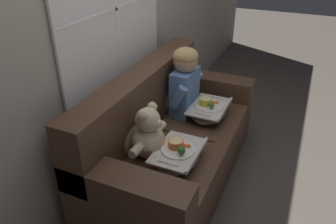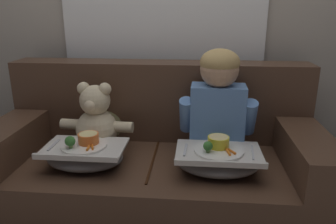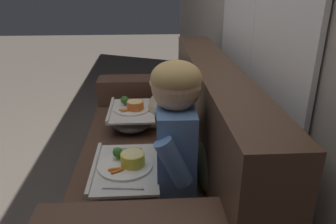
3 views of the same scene
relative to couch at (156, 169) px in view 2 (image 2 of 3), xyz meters
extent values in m
plane|color=#4C443D|center=(0.00, -0.06, -0.35)|extent=(14.00, 14.00, 0.00)
cube|color=#A89E8E|center=(0.00, 0.48, 0.95)|extent=(8.00, 0.05, 2.60)
cube|color=#4C3323|center=(0.00, -0.06, -0.12)|extent=(1.83, 0.85, 0.46)
cube|color=#4C3323|center=(0.00, 0.25, 0.35)|extent=(1.83, 0.22, 0.49)
cube|color=#4C3323|center=(-0.81, -0.06, 0.21)|extent=(0.22, 0.85, 0.19)
cube|color=#4C3323|center=(0.81, -0.06, 0.21)|extent=(0.22, 0.85, 0.19)
cube|color=#32190A|center=(0.00, -0.08, 0.11)|extent=(0.01, 0.59, 0.01)
ellipsoid|color=#898456|center=(0.35, 0.18, 0.27)|extent=(0.34, 0.17, 0.36)
ellipsoid|color=#898456|center=(-0.35, 0.18, 0.27)|extent=(0.33, 0.16, 0.34)
cube|color=#5B84BC|center=(0.35, 0.01, 0.31)|extent=(0.30, 0.17, 0.40)
sphere|color=tan|center=(0.35, 0.01, 0.60)|extent=(0.21, 0.21, 0.21)
ellipsoid|color=tan|center=(0.35, 0.01, 0.64)|extent=(0.21, 0.21, 0.15)
cylinder|color=#5B84BC|center=(0.18, 0.00, 0.34)|extent=(0.08, 0.16, 0.22)
cylinder|color=#5B84BC|center=(0.52, -0.01, 0.34)|extent=(0.08, 0.16, 0.22)
sphere|color=beige|center=(-0.35, 0.01, 0.23)|extent=(0.24, 0.24, 0.24)
sphere|color=beige|center=(-0.35, 0.01, 0.41)|extent=(0.18, 0.18, 0.18)
sphere|color=beige|center=(-0.41, 0.02, 0.48)|extent=(0.07, 0.07, 0.07)
sphere|color=beige|center=(-0.29, 0.01, 0.48)|extent=(0.07, 0.07, 0.07)
sphere|color=beige|center=(-0.35, -0.06, 0.40)|extent=(0.06, 0.06, 0.06)
sphere|color=black|center=(-0.35, -0.08, 0.40)|extent=(0.02, 0.02, 0.02)
cylinder|color=beige|center=(-0.50, 0.02, 0.26)|extent=(0.13, 0.07, 0.06)
cylinder|color=beige|center=(-0.19, 0.01, 0.26)|extent=(0.13, 0.07, 0.06)
cylinder|color=beige|center=(-0.41, -0.10, 0.14)|extent=(0.07, 0.11, 0.06)
cylinder|color=beige|center=(-0.30, -0.11, 0.14)|extent=(0.07, 0.11, 0.06)
ellipsoid|color=slate|center=(0.35, -0.21, 0.16)|extent=(0.41, 0.28, 0.10)
cube|color=beige|center=(0.35, -0.21, 0.22)|extent=(0.43, 0.30, 0.01)
cube|color=beige|center=(0.35, -0.35, 0.23)|extent=(0.43, 0.02, 0.02)
cylinder|color=white|center=(0.35, -0.21, 0.23)|extent=(0.25, 0.25, 0.01)
cylinder|color=yellow|center=(0.35, -0.18, 0.26)|extent=(0.11, 0.11, 0.05)
cylinder|color=#E5D189|center=(0.35, -0.18, 0.28)|extent=(0.10, 0.10, 0.01)
sphere|color=#38702D|center=(0.29, -0.25, 0.27)|extent=(0.05, 0.05, 0.05)
cylinder|color=#7A9E56|center=(0.29, -0.25, 0.24)|extent=(0.02, 0.02, 0.02)
cylinder|color=orange|center=(0.39, -0.25, 0.24)|extent=(0.02, 0.07, 0.01)
cylinder|color=orange|center=(0.41, -0.24, 0.24)|extent=(0.04, 0.06, 0.01)
cube|color=silver|center=(0.18, -0.21, 0.23)|extent=(0.02, 0.14, 0.01)
cube|color=silver|center=(0.52, -0.21, 0.23)|extent=(0.03, 0.17, 0.01)
ellipsoid|color=slate|center=(-0.35, -0.21, 0.16)|extent=(0.40, 0.28, 0.10)
cube|color=beige|center=(-0.35, -0.21, 0.22)|extent=(0.42, 0.29, 0.01)
cube|color=beige|center=(-0.35, -0.35, 0.23)|extent=(0.42, 0.02, 0.02)
cylinder|color=white|center=(-0.35, -0.21, 0.23)|extent=(0.24, 0.24, 0.01)
cylinder|color=orange|center=(-0.33, -0.19, 0.26)|extent=(0.11, 0.11, 0.05)
cylinder|color=#E5D189|center=(-0.33, -0.19, 0.28)|extent=(0.10, 0.10, 0.01)
sphere|color=#38702D|center=(-0.40, -0.26, 0.27)|extent=(0.05, 0.05, 0.05)
cylinder|color=#7A9E56|center=(-0.40, -0.26, 0.24)|extent=(0.02, 0.02, 0.02)
cylinder|color=orange|center=(-0.31, -0.26, 0.24)|extent=(0.02, 0.06, 0.01)
cylinder|color=orange|center=(-0.29, -0.25, 0.24)|extent=(0.03, 0.05, 0.01)
cube|color=silver|center=(-0.51, -0.21, 0.23)|extent=(0.01, 0.14, 0.01)
camera|label=1|loc=(-2.05, -0.90, 1.56)|focal=35.00mm
camera|label=2|loc=(0.23, -1.74, 0.92)|focal=35.00mm
camera|label=3|loc=(1.64, -0.10, 1.02)|focal=35.00mm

